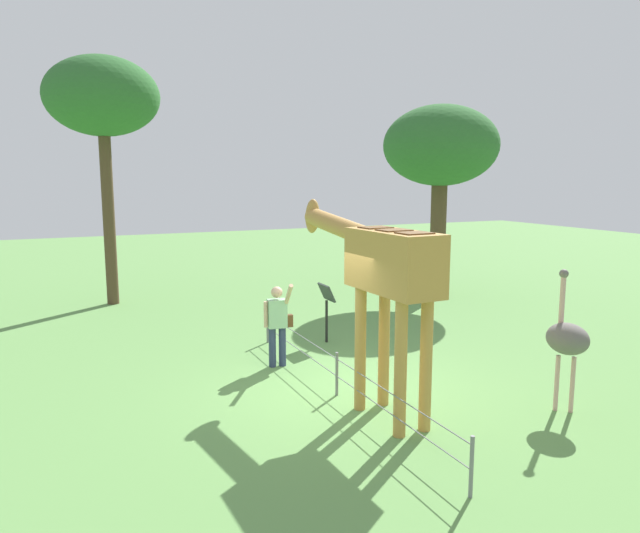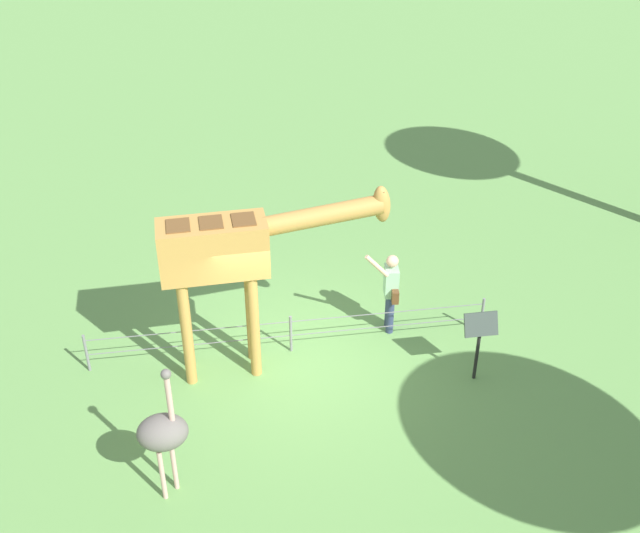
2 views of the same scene
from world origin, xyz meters
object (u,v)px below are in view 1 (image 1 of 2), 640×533
Objects in this scene: tree_east at (441,148)px; tree_northeast at (102,99)px; visitor at (278,321)px; info_sign at (327,301)px; ostrich at (567,339)px; giraffe at (382,269)px.

tree_northeast is at bearing 73.40° from tree_east.
visitor is 0.25× the size of tree_northeast.
info_sign is at bearing -54.34° from visitor.
visitor is 0.76× the size of ostrich.
info_sign is (3.90, -0.90, -1.32)m from giraffe.
info_sign is at bearing -13.05° from giraffe.
info_sign is (-3.41, 5.41, -3.57)m from tree_east.
ostrich reaches higher than visitor.
tree_east is 0.84× the size of tree_northeast.
visitor is (2.77, 0.67, -1.37)m from giraffe.
giraffe is 0.64× the size of tree_east.
tree_east is at bearing -40.80° from giraffe.
tree_northeast reaches higher than visitor.
tree_east is at bearing -56.96° from visitor.
ostrich is 1.70× the size of info_sign.
ostrich is 0.39× the size of tree_east.
giraffe is 1.66× the size of ostrich.
tree_northeast is (10.10, 3.05, 3.50)m from giraffe.
tree_east is at bearing -23.40° from ostrich.
ostrich is at bearing -113.89° from giraffe.
visitor is 1.93m from info_sign.
tree_northeast reaches higher than giraffe.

